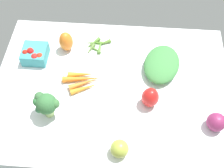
{
  "coord_description": "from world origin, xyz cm",
  "views": [
    {
      "loc": [
        5.27,
        -70.69,
        107.28
      ],
      "look_at": [
        0.0,
        0.0,
        4.0
      ],
      "focal_mm": 46.42,
      "sensor_mm": 36.0,
      "label": 1
    }
  ],
  "objects_px": {
    "bell_pepper_red": "(150,97)",
    "red_onion_near_basket": "(216,122)",
    "leafy_greens_clump": "(162,64)",
    "bell_pepper_orange": "(66,42)",
    "okra_pile": "(96,45)",
    "carrot_bunch": "(83,81)",
    "broccoli_head": "(46,104)",
    "heirloom_tomato_green": "(120,149)",
    "berry_basket": "(35,54)"
  },
  "relations": [
    {
      "from": "okra_pile",
      "to": "heirloom_tomato_green",
      "type": "height_order",
      "value": "heirloom_tomato_green"
    },
    {
      "from": "bell_pepper_red",
      "to": "berry_basket",
      "type": "bearing_deg",
      "value": 158.79
    },
    {
      "from": "leafy_greens_clump",
      "to": "carrot_bunch",
      "type": "bearing_deg",
      "value": -162.93
    },
    {
      "from": "bell_pepper_orange",
      "to": "heirloom_tomato_green",
      "type": "height_order",
      "value": "bell_pepper_orange"
    },
    {
      "from": "bell_pepper_orange",
      "to": "berry_basket",
      "type": "height_order",
      "value": "bell_pepper_orange"
    },
    {
      "from": "red_onion_near_basket",
      "to": "berry_basket",
      "type": "distance_m",
      "value": 0.84
    },
    {
      "from": "broccoli_head",
      "to": "berry_basket",
      "type": "relative_size",
      "value": 1.09
    },
    {
      "from": "bell_pepper_red",
      "to": "heirloom_tomato_green",
      "type": "distance_m",
      "value": 0.25
    },
    {
      "from": "carrot_bunch",
      "to": "leafy_greens_clump",
      "type": "bearing_deg",
      "value": 17.07
    },
    {
      "from": "bell_pepper_red",
      "to": "leafy_greens_clump",
      "type": "relative_size",
      "value": 0.42
    },
    {
      "from": "carrot_bunch",
      "to": "bell_pepper_orange",
      "type": "bearing_deg",
      "value": 118.12
    },
    {
      "from": "leafy_greens_clump",
      "to": "broccoli_head",
      "type": "xyz_separation_m",
      "value": [
        -0.46,
        -0.27,
        0.05
      ]
    },
    {
      "from": "heirloom_tomato_green",
      "to": "berry_basket",
      "type": "distance_m",
      "value": 0.6
    },
    {
      "from": "bell_pepper_orange",
      "to": "red_onion_near_basket",
      "type": "xyz_separation_m",
      "value": [
        0.65,
        -0.36,
        -0.01
      ]
    },
    {
      "from": "broccoli_head",
      "to": "heirloom_tomato_green",
      "type": "height_order",
      "value": "broccoli_head"
    },
    {
      "from": "carrot_bunch",
      "to": "red_onion_near_basket",
      "type": "distance_m",
      "value": 0.58
    },
    {
      "from": "red_onion_near_basket",
      "to": "heirloom_tomato_green",
      "type": "xyz_separation_m",
      "value": [
        -0.37,
        -0.14,
        -0.0
      ]
    },
    {
      "from": "carrot_bunch",
      "to": "okra_pile",
      "type": "height_order",
      "value": "carrot_bunch"
    },
    {
      "from": "bell_pepper_red",
      "to": "bell_pepper_orange",
      "type": "distance_m",
      "value": 0.48
    },
    {
      "from": "leafy_greens_clump",
      "to": "okra_pile",
      "type": "bearing_deg",
      "value": 160.47
    },
    {
      "from": "okra_pile",
      "to": "berry_basket",
      "type": "xyz_separation_m",
      "value": [
        -0.27,
        -0.1,
        0.02
      ]
    },
    {
      "from": "okra_pile",
      "to": "broccoli_head",
      "type": "distance_m",
      "value": 0.42
    },
    {
      "from": "leafy_greens_clump",
      "to": "carrot_bunch",
      "type": "relative_size",
      "value": 1.26
    },
    {
      "from": "bell_pepper_red",
      "to": "red_onion_near_basket",
      "type": "xyz_separation_m",
      "value": [
        0.26,
        -0.09,
        -0.01
      ]
    },
    {
      "from": "leafy_greens_clump",
      "to": "carrot_bunch",
      "type": "distance_m",
      "value": 0.36
    },
    {
      "from": "bell_pepper_red",
      "to": "carrot_bunch",
      "type": "relative_size",
      "value": 0.53
    },
    {
      "from": "leafy_greens_clump",
      "to": "bell_pepper_orange",
      "type": "height_order",
      "value": "bell_pepper_orange"
    },
    {
      "from": "carrot_bunch",
      "to": "okra_pile",
      "type": "bearing_deg",
      "value": 80.5
    },
    {
      "from": "carrot_bunch",
      "to": "berry_basket",
      "type": "height_order",
      "value": "berry_basket"
    },
    {
      "from": "carrot_bunch",
      "to": "bell_pepper_orange",
      "type": "height_order",
      "value": "bell_pepper_orange"
    },
    {
      "from": "bell_pepper_orange",
      "to": "red_onion_near_basket",
      "type": "bearing_deg",
      "value": -29.24
    },
    {
      "from": "red_onion_near_basket",
      "to": "bell_pepper_orange",
      "type": "bearing_deg",
      "value": 150.76
    },
    {
      "from": "bell_pepper_orange",
      "to": "bell_pepper_red",
      "type": "bearing_deg",
      "value": -35.08
    },
    {
      "from": "okra_pile",
      "to": "bell_pepper_orange",
      "type": "bearing_deg",
      "value": -169.73
    },
    {
      "from": "leafy_greens_clump",
      "to": "red_onion_near_basket",
      "type": "height_order",
      "value": "red_onion_near_basket"
    },
    {
      "from": "bell_pepper_red",
      "to": "leafy_greens_clump",
      "type": "distance_m",
      "value": 0.2
    },
    {
      "from": "leafy_greens_clump",
      "to": "broccoli_head",
      "type": "relative_size",
      "value": 1.86
    },
    {
      "from": "red_onion_near_basket",
      "to": "berry_basket",
      "type": "relative_size",
      "value": 0.67
    },
    {
      "from": "leafy_greens_clump",
      "to": "bell_pepper_orange",
      "type": "bearing_deg",
      "value": 169.28
    },
    {
      "from": "broccoli_head",
      "to": "leafy_greens_clump",
      "type": "bearing_deg",
      "value": 30.15
    },
    {
      "from": "carrot_bunch",
      "to": "okra_pile",
      "type": "distance_m",
      "value": 0.22
    },
    {
      "from": "carrot_bunch",
      "to": "red_onion_near_basket",
      "type": "height_order",
      "value": "red_onion_near_basket"
    },
    {
      "from": "bell_pepper_orange",
      "to": "okra_pile",
      "type": "bearing_deg",
      "value": 10.27
    },
    {
      "from": "bell_pepper_red",
      "to": "bell_pepper_orange",
      "type": "xyz_separation_m",
      "value": [
        -0.39,
        0.28,
        0.0
      ]
    },
    {
      "from": "bell_pepper_orange",
      "to": "berry_basket",
      "type": "relative_size",
      "value": 0.93
    },
    {
      "from": "okra_pile",
      "to": "berry_basket",
      "type": "distance_m",
      "value": 0.29
    },
    {
      "from": "broccoli_head",
      "to": "red_onion_near_basket",
      "type": "bearing_deg",
      "value": -0.86
    },
    {
      "from": "bell_pepper_red",
      "to": "carrot_bunch",
      "type": "height_order",
      "value": "bell_pepper_red"
    },
    {
      "from": "red_onion_near_basket",
      "to": "heirloom_tomato_green",
      "type": "relative_size",
      "value": 1.08
    },
    {
      "from": "leafy_greens_clump",
      "to": "broccoli_head",
      "type": "distance_m",
      "value": 0.54
    }
  ]
}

